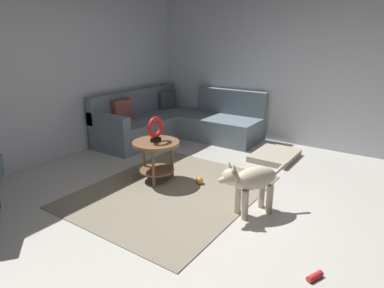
{
  "coord_description": "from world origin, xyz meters",
  "views": [
    {
      "loc": [
        -2.7,
        -1.55,
        1.78
      ],
      "look_at": [
        0.45,
        0.6,
        0.55
      ],
      "focal_mm": 30.49,
      "sensor_mm": 36.0,
      "label": 1
    }
  ],
  "objects_px": {
    "side_table": "(156,151)",
    "dog_toy_rope": "(315,276)",
    "dog_bed_mat": "(275,156)",
    "sectional_couch": "(176,123)",
    "torus_sculpture": "(155,129)",
    "dog": "(251,181)",
    "dog_toy_ball": "(199,181)"
  },
  "relations": [
    {
      "from": "dog_toy_ball",
      "to": "dog_toy_rope",
      "type": "relative_size",
      "value": 0.65
    },
    {
      "from": "dog_toy_ball",
      "to": "dog_toy_rope",
      "type": "distance_m",
      "value": 1.94
    },
    {
      "from": "torus_sculpture",
      "to": "dog_bed_mat",
      "type": "bearing_deg",
      "value": -30.06
    },
    {
      "from": "side_table",
      "to": "torus_sculpture",
      "type": "height_order",
      "value": "torus_sculpture"
    },
    {
      "from": "side_table",
      "to": "dog_toy_rope",
      "type": "distance_m",
      "value": 2.36
    },
    {
      "from": "sectional_couch",
      "to": "dog_toy_ball",
      "type": "height_order",
      "value": "sectional_couch"
    },
    {
      "from": "sectional_couch",
      "to": "torus_sculpture",
      "type": "xyz_separation_m",
      "value": [
        -1.69,
        -0.97,
        0.42
      ]
    },
    {
      "from": "dog_toy_rope",
      "to": "dog_toy_ball",
      "type": "bearing_deg",
      "value": 60.7
    },
    {
      "from": "dog_bed_mat",
      "to": "dog_toy_ball",
      "type": "distance_m",
      "value": 1.53
    },
    {
      "from": "sectional_couch",
      "to": "dog_toy_rope",
      "type": "bearing_deg",
      "value": -127.23
    },
    {
      "from": "sectional_couch",
      "to": "dog",
      "type": "distance_m",
      "value": 2.94
    },
    {
      "from": "dog_bed_mat",
      "to": "dog_toy_rope",
      "type": "bearing_deg",
      "value": -152.78
    },
    {
      "from": "dog_bed_mat",
      "to": "dog_toy_ball",
      "type": "height_order",
      "value": "dog_toy_ball"
    },
    {
      "from": "torus_sculpture",
      "to": "dog_bed_mat",
      "type": "relative_size",
      "value": 0.41
    },
    {
      "from": "dog_bed_mat",
      "to": "dog_toy_rope",
      "type": "xyz_separation_m",
      "value": [
        -2.41,
        -1.24,
        -0.02
      ]
    },
    {
      "from": "side_table",
      "to": "torus_sculpture",
      "type": "xyz_separation_m",
      "value": [
        -0.0,
        -0.0,
        0.29
      ]
    },
    {
      "from": "sectional_couch",
      "to": "dog_bed_mat",
      "type": "xyz_separation_m",
      "value": [
        -0.01,
        -1.94,
        -0.24
      ]
    },
    {
      "from": "torus_sculpture",
      "to": "dog_toy_rope",
      "type": "bearing_deg",
      "value": -108.29
    },
    {
      "from": "sectional_couch",
      "to": "dog_toy_rope",
      "type": "xyz_separation_m",
      "value": [
        -2.42,
        -3.18,
        -0.26
      ]
    },
    {
      "from": "dog",
      "to": "torus_sculpture",
      "type": "bearing_deg",
      "value": 26.5
    },
    {
      "from": "dog",
      "to": "dog_toy_rope",
      "type": "bearing_deg",
      "value": 173.84
    },
    {
      "from": "sectional_couch",
      "to": "dog_bed_mat",
      "type": "bearing_deg",
      "value": -90.16
    },
    {
      "from": "dog_toy_ball",
      "to": "side_table",
      "type": "bearing_deg",
      "value": 112.43
    },
    {
      "from": "side_table",
      "to": "dog_bed_mat",
      "type": "relative_size",
      "value": 0.75
    },
    {
      "from": "dog",
      "to": "dog_toy_rope",
      "type": "relative_size",
      "value": 5.03
    },
    {
      "from": "dog_bed_mat",
      "to": "dog_toy_rope",
      "type": "relative_size",
      "value": 5.33
    },
    {
      "from": "dog",
      "to": "dog_toy_rope",
      "type": "xyz_separation_m",
      "value": [
        -0.63,
        -0.84,
        -0.35
      ]
    },
    {
      "from": "dog_bed_mat",
      "to": "dog",
      "type": "height_order",
      "value": "dog"
    },
    {
      "from": "torus_sculpture",
      "to": "dog_toy_ball",
      "type": "relative_size",
      "value": 3.33
    },
    {
      "from": "side_table",
      "to": "dog",
      "type": "distance_m",
      "value": 1.37
    },
    {
      "from": "dog",
      "to": "dog_toy_rope",
      "type": "distance_m",
      "value": 1.11
    },
    {
      "from": "side_table",
      "to": "dog_toy_rope",
      "type": "bearing_deg",
      "value": -108.29
    }
  ]
}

